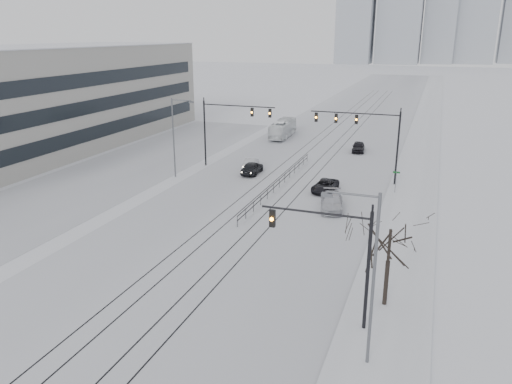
{
  "coord_description": "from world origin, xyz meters",
  "views": [
    {
      "loc": [
        14.96,
        -18.7,
        15.78
      ],
      "look_at": [
        1.57,
        18.33,
        3.2
      ],
      "focal_mm": 35.0,
      "sensor_mm": 36.0,
      "label": 1
    }
  ],
  "objects_px": {
    "traffic_mast_near": "(339,251)",
    "sedan_sb_outer": "(251,163)",
    "sedan_nb_front": "(325,186)",
    "sedan_nb_right": "(332,202)",
    "bare_tree": "(390,238)",
    "sedan_sb_inner": "(252,168)",
    "box_truck": "(283,129)",
    "sedan_nb_far": "(358,147)"
  },
  "relations": [
    {
      "from": "traffic_mast_near",
      "to": "sedan_nb_front",
      "type": "xyz_separation_m",
      "value": [
        -5.93,
        24.39,
        -3.95
      ]
    },
    {
      "from": "bare_tree",
      "to": "sedan_sb_outer",
      "type": "relative_size",
      "value": 1.61
    },
    {
      "from": "traffic_mast_near",
      "to": "box_truck",
      "type": "height_order",
      "value": "traffic_mast_near"
    },
    {
      "from": "sedan_nb_front",
      "to": "sedan_nb_right",
      "type": "bearing_deg",
      "value": -65.71
    },
    {
      "from": "sedan_sb_inner",
      "to": "sedan_nb_far",
      "type": "bearing_deg",
      "value": -124.17
    },
    {
      "from": "sedan_sb_inner",
      "to": "box_truck",
      "type": "distance_m",
      "value": 22.16
    },
    {
      "from": "box_truck",
      "to": "sedan_nb_right",
      "type": "bearing_deg",
      "value": 111.7
    },
    {
      "from": "sedan_nb_right",
      "to": "box_truck",
      "type": "relative_size",
      "value": 0.52
    },
    {
      "from": "bare_tree",
      "to": "sedan_nb_right",
      "type": "distance_m",
      "value": 17.84
    },
    {
      "from": "sedan_nb_right",
      "to": "box_truck",
      "type": "xyz_separation_m",
      "value": [
        -14.23,
        30.99,
        0.62
      ]
    },
    {
      "from": "sedan_sb_inner",
      "to": "sedan_nb_right",
      "type": "height_order",
      "value": "sedan_sb_inner"
    },
    {
      "from": "sedan_sb_inner",
      "to": "sedan_sb_outer",
      "type": "bearing_deg",
      "value": -68.69
    },
    {
      "from": "sedan_sb_outer",
      "to": "sedan_nb_right",
      "type": "height_order",
      "value": "sedan_nb_right"
    },
    {
      "from": "traffic_mast_near",
      "to": "sedan_sb_outer",
      "type": "relative_size",
      "value": 1.85
    },
    {
      "from": "sedan_sb_inner",
      "to": "sedan_nb_front",
      "type": "relative_size",
      "value": 0.98
    },
    {
      "from": "bare_tree",
      "to": "traffic_mast_near",
      "type": "bearing_deg",
      "value": -128.76
    },
    {
      "from": "bare_tree",
      "to": "box_truck",
      "type": "distance_m",
      "value": 51.62
    },
    {
      "from": "bare_tree",
      "to": "box_truck",
      "type": "xyz_separation_m",
      "value": [
        -20.79,
        47.14,
        -3.15
      ]
    },
    {
      "from": "sedan_sb_outer",
      "to": "box_truck",
      "type": "height_order",
      "value": "box_truck"
    },
    {
      "from": "traffic_mast_near",
      "to": "sedan_nb_front",
      "type": "relative_size",
      "value": 1.59
    },
    {
      "from": "sedan_nb_right",
      "to": "sedan_nb_far",
      "type": "bearing_deg",
      "value": 81.54
    },
    {
      "from": "sedan_sb_outer",
      "to": "sedan_nb_front",
      "type": "height_order",
      "value": "sedan_sb_outer"
    },
    {
      "from": "sedan_nb_front",
      "to": "traffic_mast_near",
      "type": "bearing_deg",
      "value": -70.86
    },
    {
      "from": "sedan_nb_far",
      "to": "bare_tree",
      "type": "bearing_deg",
      "value": -84.7
    },
    {
      "from": "sedan_sb_outer",
      "to": "sedan_nb_front",
      "type": "xyz_separation_m",
      "value": [
        10.5,
        -6.13,
        -0.01
      ]
    },
    {
      "from": "bare_tree",
      "to": "sedan_nb_right",
      "type": "bearing_deg",
      "value": 112.1
    },
    {
      "from": "sedan_sb_inner",
      "to": "sedan_sb_outer",
      "type": "height_order",
      "value": "sedan_sb_inner"
    },
    {
      "from": "bare_tree",
      "to": "sedan_nb_front",
      "type": "xyz_separation_m",
      "value": [
        -8.34,
        21.38,
        -3.88
      ]
    },
    {
      "from": "sedan_nb_far",
      "to": "traffic_mast_near",
      "type": "bearing_deg",
      "value": -88.51
    },
    {
      "from": "traffic_mast_near",
      "to": "box_truck",
      "type": "relative_size",
      "value": 0.73
    },
    {
      "from": "box_truck",
      "to": "sedan_nb_front",
      "type": "bearing_deg",
      "value": 112.82
    },
    {
      "from": "sedan_sb_inner",
      "to": "sedan_nb_front",
      "type": "height_order",
      "value": "sedan_sb_inner"
    },
    {
      "from": "sedan_nb_far",
      "to": "sedan_nb_right",
      "type": "bearing_deg",
      "value": -92.52
    },
    {
      "from": "bare_tree",
      "to": "sedan_sb_outer",
      "type": "xyz_separation_m",
      "value": [
        -18.84,
        27.51,
        -3.87
      ]
    },
    {
      "from": "sedan_nb_front",
      "to": "sedan_nb_far",
      "type": "height_order",
      "value": "sedan_nb_far"
    },
    {
      "from": "traffic_mast_near",
      "to": "bare_tree",
      "type": "relative_size",
      "value": 1.15
    },
    {
      "from": "sedan_nb_far",
      "to": "box_truck",
      "type": "bearing_deg",
      "value": 148.51
    },
    {
      "from": "traffic_mast_near",
      "to": "sedan_nb_far",
      "type": "distance_m",
      "value": 44.43
    },
    {
      "from": "sedan_nb_front",
      "to": "box_truck",
      "type": "relative_size",
      "value": 0.46
    },
    {
      "from": "bare_tree",
      "to": "box_truck",
      "type": "relative_size",
      "value": 0.63
    },
    {
      "from": "bare_tree",
      "to": "box_truck",
      "type": "bearing_deg",
      "value": 113.8
    },
    {
      "from": "traffic_mast_near",
      "to": "bare_tree",
      "type": "distance_m",
      "value": 3.85
    }
  ]
}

